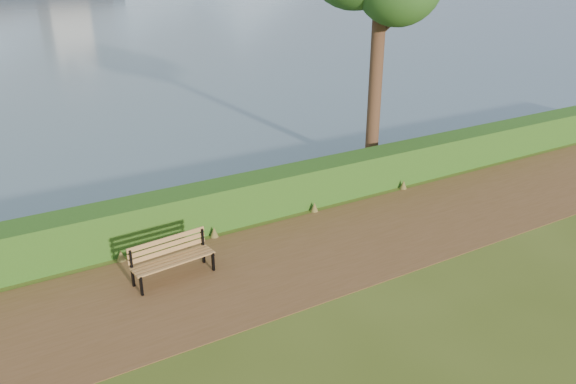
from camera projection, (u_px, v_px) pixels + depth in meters
ground at (304, 264)px, 11.56m from camera, size 140.00×140.00×0.00m
path at (296, 257)px, 11.79m from camera, size 40.00×3.40×0.01m
hedge at (246, 199)px, 13.42m from camera, size 32.00×0.85×1.00m
bench at (171, 256)px, 10.90m from camera, size 1.67×0.64×0.81m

